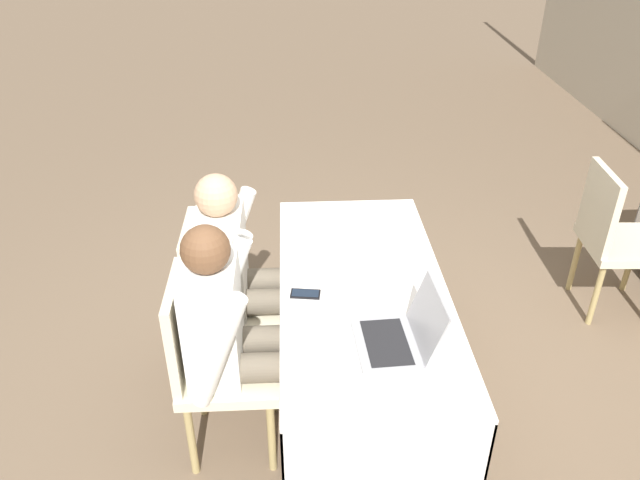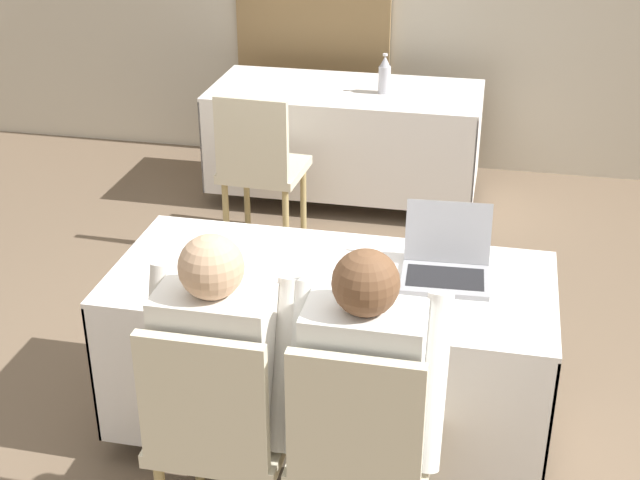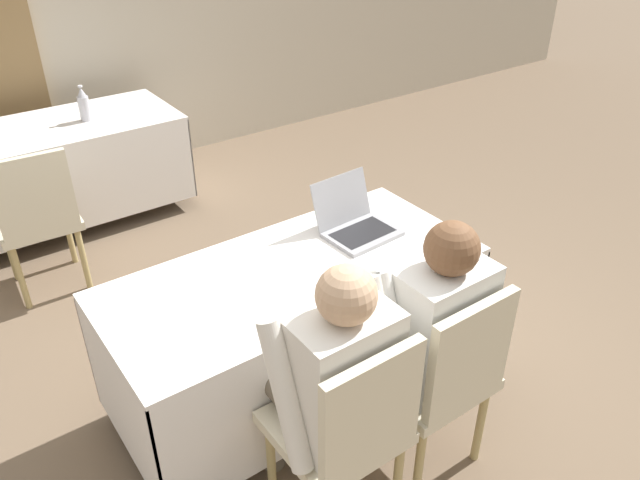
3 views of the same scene
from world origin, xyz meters
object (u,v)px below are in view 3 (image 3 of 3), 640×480
Objects in this scene: water_bottle at (84,105)px; cell_phone at (342,294)px; laptop at (356,224)px; person_checkered_shirt at (330,377)px; chair_far_spare at (37,215)px; chair_near_left at (347,427)px; person_white_shirt at (426,328)px; chair_near_right at (441,374)px.

cell_phone is at bearing -85.66° from water_bottle.
person_checkered_shirt reaches higher than laptop.
person_checkered_shirt is at bearing 105.70° from chair_far_spare.
laptop is 0.94m from person_checkered_shirt.
water_bottle is at bearing -91.79° from chair_near_left.
chair_near_left reaches higher than cell_phone.
person_white_shirt is (-0.19, -0.68, -0.09)m from laptop.
chair_near_left is 1.00× the size of chair_far_spare.
person_white_shirt reaches higher than chair_far_spare.
person_checkered_shirt is at bearing 0.00° from person_white_shirt.
chair_near_right is (-0.19, -0.78, -0.25)m from laptop.
person_checkered_shirt is 0.46m from person_white_shirt.
water_bottle is 0.26× the size of chair_near_right.
cell_phone is at bearing -132.70° from person_checkered_shirt.
cell_phone is 0.15× the size of chair_near_left.
person_checkered_shirt reaches higher than chair_far_spare.
person_checkered_shirt and person_white_shirt have the same top height.
chair_near_right is 1.00× the size of chair_far_spare.
person_white_shirt reaches higher than chair_near_left.
laptop is 0.51m from cell_phone.
water_bottle reaches higher than cell_phone.
chair_near_right is 0.19m from person_white_shirt.
chair_near_left is at bearing -91.79° from water_bottle.
laptop reaches higher than water_bottle.
person_white_shirt is at bearing 116.84° from chair_far_spare.
chair_near_left is (-0.09, -3.02, -0.31)m from water_bottle.
person_checkered_shirt reaches higher than water_bottle.
chair_far_spare is at bearing -77.35° from person_checkered_shirt.
water_bottle reaches higher than chair_near_right.
person_checkered_shirt is (-0.09, -2.91, -0.15)m from water_bottle.
person_white_shirt is (0.95, -2.14, 0.16)m from chair_far_spare.
person_checkered_shirt reaches higher than chair_near_left.
chair_near_right is 2.44m from chair_far_spare.
laptop is at bearing -133.94° from person_checkered_shirt.
chair_near_right is 0.78× the size of person_checkered_shirt.
chair_near_left is at bearing 0.00° from chair_near_right.
water_bottle is at bearing -91.86° from person_checkered_shirt.
chair_far_spare is at bearing 120.74° from cell_phone.
laptop is at bearing -103.46° from chair_near_right.
cell_phone is 2.00m from chair_far_spare.
chair_far_spare is (-0.95, 2.25, 0.00)m from chair_near_right.
cell_phone is at bearing -67.66° from chair_near_right.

